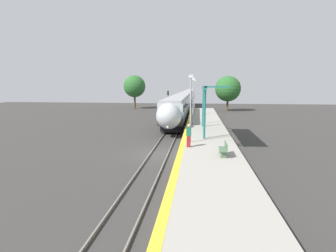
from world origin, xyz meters
The scene contains 14 objects.
ground_plane centered at (0.00, 0.00, 0.00)m, with size 120.00×120.00×0.00m, color #383533.
rail_left centered at (-0.72, 0.00, 0.07)m, with size 0.08×90.00×0.15m, color slate.
rail_right centered at (0.72, 0.00, 0.07)m, with size 0.08×90.00×0.15m, color slate.
train centered at (0.00, 49.58, 2.23)m, with size 2.84×88.47×3.90m.
platform_right centered at (3.89, 0.00, 0.52)m, with size 4.32×64.00×1.06m.
platform_bench centered at (4.79, -3.75, 1.52)m, with size 0.44×1.53×0.89m.
person_waiting centered at (2.42, -1.57, 1.94)m, with size 0.36×0.22×1.71m.
railway_signal centered at (-2.01, 23.42, 2.81)m, with size 0.28×0.28×4.61m.
lamppost_near centered at (2.48, 0.13, 4.10)m, with size 0.36×0.20×5.32m.
lamppost_mid centered at (2.48, 9.84, 4.10)m, with size 0.36×0.20×5.32m.
lamppost_far centered at (2.48, 19.56, 4.10)m, with size 0.36×0.20×5.32m.
station_canopy centered at (4.18, 5.06, 5.16)m, with size 2.02×9.71×4.45m.
background_tree_left centered at (-12.01, 40.76, 5.26)m, with size 5.15×5.15×7.86m.
background_tree_right centered at (9.34, 37.30, 4.78)m, with size 5.46×5.46×7.52m.
Camera 1 is at (3.08, -20.53, 5.59)m, focal length 28.00 mm.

